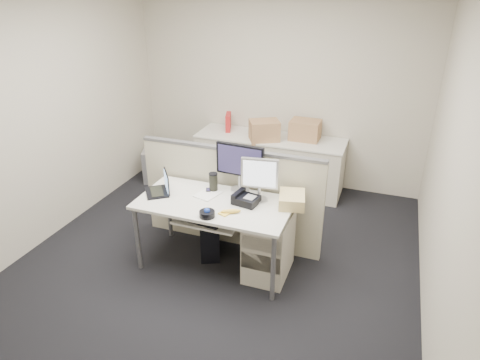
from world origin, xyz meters
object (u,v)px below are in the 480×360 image
at_px(desk, 214,208).
at_px(desk_phone, 246,200).
at_px(laptop, 156,183).
at_px(monitor_main, 240,168).

distance_m(desk, desk_phone, 0.33).
bearing_deg(desk_phone, laptop, -163.83).
bearing_deg(laptop, desk, 55.30).
distance_m(monitor_main, laptop, 0.85).
bearing_deg(laptop, monitor_main, 77.28).
xyz_separation_m(monitor_main, laptop, (-0.77, -0.34, -0.14)).
bearing_deg(desk, monitor_main, 64.89).
relative_size(desk, laptop, 5.26).
relative_size(laptop, desk_phone, 1.22).
height_order(laptop, desk_phone, laptop).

